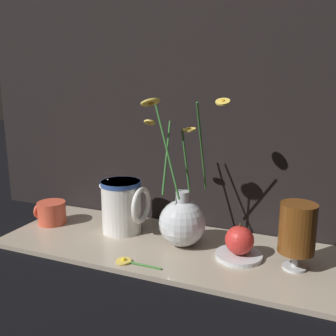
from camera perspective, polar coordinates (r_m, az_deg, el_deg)
The scene contains 10 objects.
ground_plane at distance 0.99m, azimuth -0.76°, elevation -12.16°, with size 6.00×6.00×0.00m, color black.
shelf at distance 0.99m, azimuth -0.77°, elevation -11.84°, with size 0.85×0.32×0.01m.
backdrop_wall at distance 1.07m, azimuth 3.08°, elevation 19.87°, with size 1.35×0.02×1.10m.
vase_with_flowers at distance 0.96m, azimuth 2.15°, elevation -7.93°, with size 0.21×0.17×0.38m.
yellow_mug at distance 1.16m, azimuth -17.36°, elevation -6.51°, with size 0.09×0.08×0.07m.
ceramic_pitcher at distance 1.05m, azimuth -6.94°, elevation -5.52°, with size 0.14×0.11×0.16m.
tea_glass at distance 0.88m, azimuth 19.10°, elevation -8.81°, with size 0.08×0.08×0.15m.
saucer_plate at distance 0.93m, azimuth 10.66°, elevation -13.09°, with size 0.11×0.11×0.01m.
orange_fruit at distance 0.91m, azimuth 10.77°, elevation -10.86°, with size 0.07×0.07×0.08m.
loose_daisy at distance 0.90m, azimuth -5.96°, elevation -14.05°, with size 0.12×0.04×0.01m.
Camera 1 is at (0.35, -0.83, 0.42)m, focal length 40.00 mm.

